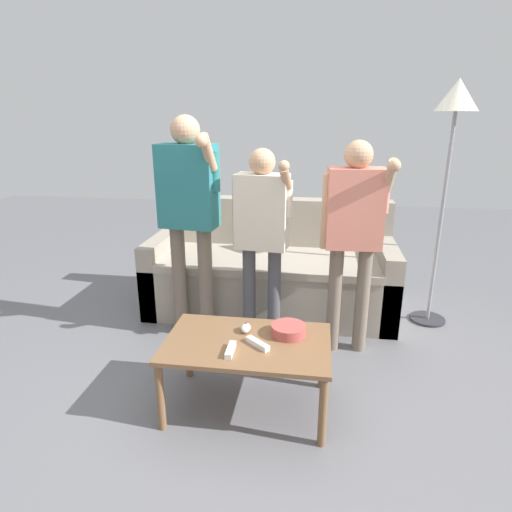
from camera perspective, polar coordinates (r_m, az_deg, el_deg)
The scene contains 11 objects.
ground_plane at distance 2.74m, azimuth -0.20°, elevation -18.26°, with size 12.00×12.00×0.00m, color slate.
couch at distance 3.76m, azimuth 2.01°, elevation -2.20°, with size 2.04×0.87×0.91m.
coffee_table at distance 2.48m, azimuth -1.16°, elevation -12.22°, with size 0.92×0.57×0.43m.
snack_bowl at distance 2.51m, azimuth 4.30°, elevation -9.67°, with size 0.20×0.20×0.06m, color #B24C47.
game_remote_nunchuk at distance 2.54m, azimuth -1.35°, elevation -9.44°, with size 0.06×0.09×0.05m.
floor_lamp at distance 3.54m, azimuth 24.64°, elevation 15.93°, with size 0.30×0.30×1.86m.
player_left at distance 3.14m, azimuth -8.85°, elevation 6.87°, with size 0.47×0.41×1.62m.
player_center at distance 2.97m, azimuth 0.78°, elevation 3.88°, with size 0.41×0.32×1.42m.
player_right at distance 2.95m, azimuth 12.74°, elevation 4.03°, with size 0.45×0.33×1.47m.
game_remote_wand_near at distance 2.34m, azimuth -3.37°, elevation -12.23°, with size 0.04×0.15×0.03m.
game_remote_wand_far at distance 2.40m, azimuth 0.22°, elevation -11.44°, with size 0.15×0.13×0.03m.
Camera 1 is at (0.33, -2.18, 1.63)m, focal length 30.40 mm.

